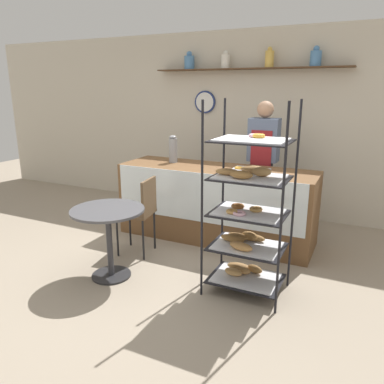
# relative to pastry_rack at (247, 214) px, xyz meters

# --- Properties ---
(ground_plane) EXTENTS (14.00, 14.00, 0.00)m
(ground_plane) POSITION_rel_pastry_rack_xyz_m (-0.75, 0.01, -0.77)
(ground_plane) COLOR gray
(back_wall) EXTENTS (10.00, 0.30, 2.70)m
(back_wall) POSITION_rel_pastry_rack_xyz_m (-0.75, 2.37, 0.60)
(back_wall) COLOR beige
(back_wall) RESTS_ON ground_plane
(display_counter) EXTENTS (2.46, 0.74, 0.93)m
(display_counter) POSITION_rel_pastry_rack_xyz_m (-0.75, 1.08, -0.30)
(display_counter) COLOR brown
(display_counter) RESTS_ON ground_plane
(pastry_rack) EXTENTS (0.72, 0.54, 1.79)m
(pastry_rack) POSITION_rel_pastry_rack_xyz_m (0.00, 0.00, 0.00)
(pastry_rack) COLOR black
(pastry_rack) RESTS_ON ground_plane
(person_worker) EXTENTS (0.38, 0.23, 1.73)m
(person_worker) POSITION_rel_pastry_rack_xyz_m (-0.30, 1.61, 0.19)
(person_worker) COLOR #282833
(person_worker) RESTS_ON ground_plane
(cafe_table) EXTENTS (0.73, 0.73, 0.73)m
(cafe_table) POSITION_rel_pastry_rack_xyz_m (-1.32, -0.34, -0.21)
(cafe_table) COLOR #262628
(cafe_table) RESTS_ON ground_plane
(cafe_chair) EXTENTS (0.43, 0.43, 0.90)m
(cafe_chair) POSITION_rel_pastry_rack_xyz_m (-1.33, 0.28, -0.21)
(cafe_chair) COLOR black
(cafe_chair) RESTS_ON ground_plane
(coffee_carafe) EXTENTS (0.11, 0.11, 0.36)m
(coffee_carafe) POSITION_rel_pastry_rack_xyz_m (-1.39, 1.16, 0.34)
(coffee_carafe) COLOR gray
(coffee_carafe) RESTS_ON display_counter
(donut_tray_counter) EXTENTS (0.43, 0.29, 0.04)m
(donut_tray_counter) POSITION_rel_pastry_rack_xyz_m (-0.33, 1.09, 0.18)
(donut_tray_counter) COLOR silver
(donut_tray_counter) RESTS_ON display_counter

